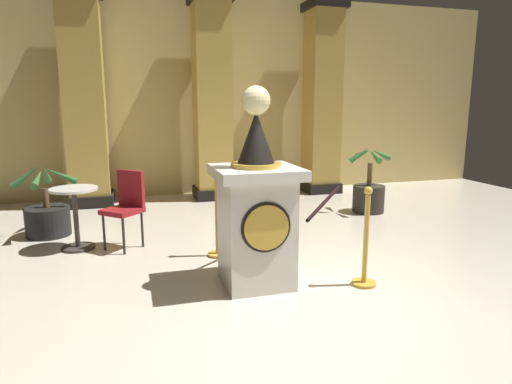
{
  "coord_description": "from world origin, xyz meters",
  "views": [
    {
      "loc": [
        -1.51,
        -3.49,
        1.74
      ],
      "look_at": [
        -0.37,
        0.48,
        0.93
      ],
      "focal_mm": 30.7,
      "sensor_mm": 36.0,
      "label": 1
    }
  ],
  "objects_px": {
    "stanchion_near": "(365,252)",
    "potted_palm_left": "(47,216)",
    "pedestal_clock": "(256,211)",
    "cafe_chair_red": "(126,202)",
    "stanchion_far": "(217,226)",
    "potted_palm_right": "(369,194)",
    "cafe_table": "(75,210)"
  },
  "relations": [
    {
      "from": "stanchion_near",
      "to": "potted_palm_left",
      "type": "bearing_deg",
      "value": 140.62
    },
    {
      "from": "pedestal_clock",
      "to": "cafe_chair_red",
      "type": "height_order",
      "value": "pedestal_clock"
    },
    {
      "from": "stanchion_near",
      "to": "stanchion_far",
      "type": "relative_size",
      "value": 0.96
    },
    {
      "from": "stanchion_far",
      "to": "potted_palm_left",
      "type": "xyz_separation_m",
      "value": [
        -2.07,
        1.45,
        -0.09
      ]
    },
    {
      "from": "stanchion_far",
      "to": "potted_palm_right",
      "type": "distance_m",
      "value": 3.19
    },
    {
      "from": "cafe_table",
      "to": "cafe_chair_red",
      "type": "xyz_separation_m",
      "value": [
        0.6,
        -0.1,
        0.08
      ]
    },
    {
      "from": "stanchion_near",
      "to": "potted_palm_left",
      "type": "xyz_separation_m",
      "value": [
        -3.29,
        2.7,
        -0.07
      ]
    },
    {
      "from": "cafe_table",
      "to": "cafe_chair_red",
      "type": "height_order",
      "value": "cafe_chair_red"
    },
    {
      "from": "stanchion_near",
      "to": "cafe_table",
      "type": "relative_size",
      "value": 1.29
    },
    {
      "from": "pedestal_clock",
      "to": "stanchion_far",
      "type": "xyz_separation_m",
      "value": [
        -0.21,
        0.91,
        -0.38
      ]
    },
    {
      "from": "cafe_chair_red",
      "to": "stanchion_far",
      "type": "bearing_deg",
      "value": -32.09
    },
    {
      "from": "stanchion_near",
      "to": "stanchion_far",
      "type": "xyz_separation_m",
      "value": [
        -1.23,
        1.25,
        0.02
      ]
    },
    {
      "from": "pedestal_clock",
      "to": "stanchion_near",
      "type": "distance_m",
      "value": 1.14
    },
    {
      "from": "potted_palm_left",
      "to": "potted_palm_right",
      "type": "height_order",
      "value": "potted_palm_right"
    },
    {
      "from": "pedestal_clock",
      "to": "potted_palm_left",
      "type": "xyz_separation_m",
      "value": [
        -2.28,
        2.36,
        -0.47
      ]
    },
    {
      "from": "stanchion_near",
      "to": "potted_palm_right",
      "type": "bearing_deg",
      "value": 59.19
    },
    {
      "from": "potted_palm_right",
      "to": "cafe_chair_red",
      "type": "distance_m",
      "value": 3.95
    },
    {
      "from": "pedestal_clock",
      "to": "potted_palm_left",
      "type": "bearing_deg",
      "value": 133.92
    },
    {
      "from": "stanchion_near",
      "to": "cafe_chair_red",
      "type": "relative_size",
      "value": 1.03
    },
    {
      "from": "cafe_chair_red",
      "to": "pedestal_clock",
      "type": "bearing_deg",
      "value": -51.56
    },
    {
      "from": "potted_palm_left",
      "to": "potted_palm_right",
      "type": "bearing_deg",
      "value": 0.02
    },
    {
      "from": "stanchion_far",
      "to": "cafe_chair_red",
      "type": "relative_size",
      "value": 1.08
    },
    {
      "from": "stanchion_far",
      "to": "cafe_chair_red",
      "type": "distance_m",
      "value": 1.22
    },
    {
      "from": "stanchion_far",
      "to": "cafe_table",
      "type": "height_order",
      "value": "stanchion_far"
    },
    {
      "from": "stanchion_near",
      "to": "potted_palm_right",
      "type": "height_order",
      "value": "potted_palm_right"
    },
    {
      "from": "pedestal_clock",
      "to": "cafe_chair_red",
      "type": "distance_m",
      "value": 1.98
    },
    {
      "from": "stanchion_far",
      "to": "cafe_table",
      "type": "distance_m",
      "value": 1.78
    },
    {
      "from": "stanchion_far",
      "to": "cafe_table",
      "type": "relative_size",
      "value": 1.35
    },
    {
      "from": "pedestal_clock",
      "to": "stanchion_near",
      "type": "relative_size",
      "value": 1.95
    },
    {
      "from": "stanchion_near",
      "to": "cafe_table",
      "type": "height_order",
      "value": "stanchion_near"
    },
    {
      "from": "potted_palm_left",
      "to": "cafe_chair_red",
      "type": "height_order",
      "value": "potted_palm_left"
    },
    {
      "from": "potted_palm_left",
      "to": "cafe_table",
      "type": "height_order",
      "value": "potted_palm_left"
    }
  ]
}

